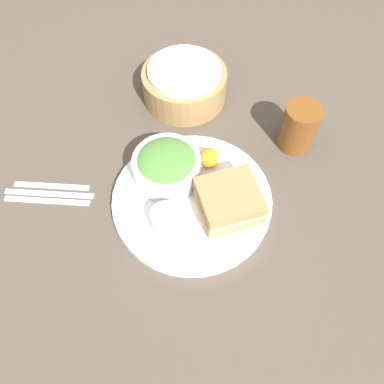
% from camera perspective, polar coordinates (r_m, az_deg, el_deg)
% --- Properties ---
extents(ground_plane, '(4.00, 4.00, 0.00)m').
position_cam_1_polar(ground_plane, '(0.76, 0.00, -1.57)').
color(ground_plane, '#4C4238').
extents(plate, '(0.32, 0.32, 0.02)m').
position_cam_1_polar(plate, '(0.75, 0.00, -1.19)').
color(plate, white).
rests_on(plate, ground_plane).
extents(sandwich, '(0.14, 0.14, 0.06)m').
position_cam_1_polar(sandwich, '(0.71, 5.62, -1.39)').
color(sandwich, '#A37A4C').
rests_on(sandwich, plate).
extents(salad_bowl, '(0.14, 0.14, 0.07)m').
position_cam_1_polar(salad_bowl, '(0.74, -3.87, 4.05)').
color(salad_bowl, silver).
rests_on(salad_bowl, plate).
extents(dressing_cup, '(0.06, 0.06, 0.04)m').
position_cam_1_polar(dressing_cup, '(0.70, -4.00, -4.10)').
color(dressing_cup, '#B7B7BC').
rests_on(dressing_cup, plate).
extents(orange_wedge, '(0.04, 0.04, 0.04)m').
position_cam_1_polar(orange_wedge, '(0.77, 2.56, 5.29)').
color(orange_wedge, orange).
rests_on(orange_wedge, plate).
extents(drink_glass, '(0.08, 0.08, 0.11)m').
position_cam_1_polar(drink_glass, '(0.84, 15.96, 9.47)').
color(drink_glass, brown).
rests_on(drink_glass, ground_plane).
extents(bread_basket, '(0.20, 0.20, 0.09)m').
position_cam_1_polar(bread_basket, '(0.92, -1.16, 16.19)').
color(bread_basket, '#997547').
rests_on(bread_basket, ground_plane).
extents(fork, '(0.18, 0.01, 0.01)m').
position_cam_1_polar(fork, '(0.81, -21.24, -1.22)').
color(fork, silver).
rests_on(fork, ground_plane).
extents(knife, '(0.18, 0.01, 0.01)m').
position_cam_1_polar(knife, '(0.82, -20.92, -0.14)').
color(knife, silver).
rests_on(knife, ground_plane).
extents(spoon, '(0.16, 0.01, 0.01)m').
position_cam_1_polar(spoon, '(0.83, -20.61, 0.91)').
color(spoon, silver).
rests_on(spoon, ground_plane).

